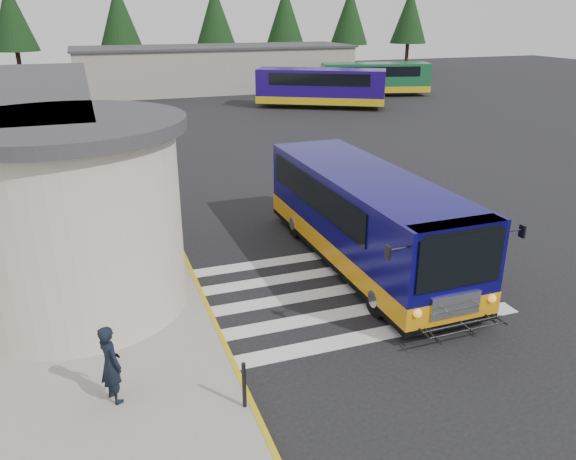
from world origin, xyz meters
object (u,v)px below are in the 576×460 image
object	(u,v)px
pedestrian_a	(111,364)
pedestrian_b	(49,291)
far_bus_a	(321,86)
far_bus_b	(375,77)
transit_bus	(364,221)
bollard	(244,385)

from	to	relation	value
pedestrian_a	pedestrian_b	size ratio (longest dim) A/B	1.09
pedestrian_b	far_bus_a	xyz separation A→B (m)	(19.31, 28.80, 0.79)
far_bus_b	transit_bus	bearing A→B (deg)	165.19
far_bus_a	bollard	bearing A→B (deg)	-175.92
bollard	far_bus_a	world-z (taller)	far_bus_a
pedestrian_b	far_bus_a	bearing A→B (deg)	150.16
pedestrian_b	bollard	xyz separation A→B (m)	(3.57, -4.84, -0.26)
pedestrian_a	transit_bus	bearing A→B (deg)	-85.27
pedestrian_a	far_bus_a	world-z (taller)	far_bus_a
far_bus_a	pedestrian_b	bearing A→B (deg)	175.30
bollard	far_bus_b	world-z (taller)	far_bus_b
pedestrian_b	bollard	bearing A→B (deg)	40.43
pedestrian_a	bollard	xyz separation A→B (m)	(2.34, -1.06, -0.33)
transit_bus	pedestrian_b	bearing A→B (deg)	-176.16
transit_bus	bollard	distance (m)	7.69
transit_bus	bollard	bearing A→B (deg)	-134.38
transit_bus	far_bus_b	size ratio (longest dim) A/B	1.00
bollard	pedestrian_a	bearing A→B (deg)	155.54
transit_bus	bollard	xyz separation A→B (m)	(-5.31, -5.53, -0.71)
far_bus_a	far_bus_b	xyz separation A→B (m)	(7.40, 4.78, -0.07)
far_bus_b	pedestrian_b	bearing A→B (deg)	155.14
pedestrian_a	far_bus_b	distance (m)	45.22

